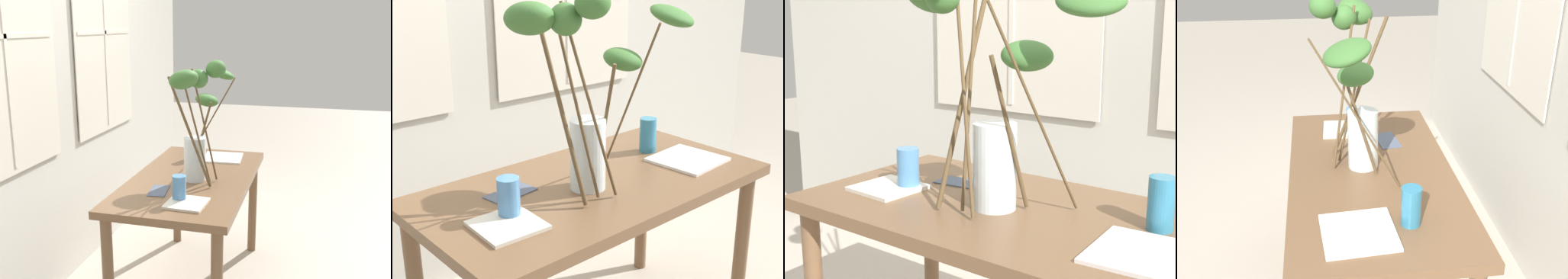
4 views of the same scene
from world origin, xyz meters
TOP-DOWN VIEW (x-y plane):
  - dining_table at (0.00, 0.00)m, footprint 1.33×0.70m
  - vase_with_branches at (-0.06, -0.06)m, footprint 0.77×0.36m
  - drinking_glass_blue_left at (-0.40, -0.04)m, footprint 0.07×0.07m
  - drinking_glass_blue_right at (0.41, 0.09)m, footprint 0.07×0.07m
  - plate_square_left at (-0.44, -0.09)m, footprint 0.21×0.21m
  - plate_square_right at (0.44, -0.10)m, footprint 0.28×0.28m
  - napkin_folded at (-0.29, 0.11)m, footprint 0.19×0.12m

SIDE VIEW (x-z plane):
  - dining_table at x=0.00m, z-range 0.27..1.02m
  - napkin_folded at x=-0.29m, z-range 0.74..0.75m
  - plate_square_right at x=0.44m, z-range 0.74..0.75m
  - plate_square_left at x=-0.44m, z-range 0.74..0.76m
  - drinking_glass_blue_left at x=-0.40m, z-range 0.74..0.88m
  - drinking_glass_blue_right at x=0.41m, z-range 0.74..0.89m
  - vase_with_branches at x=-0.06m, z-range 0.77..1.50m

